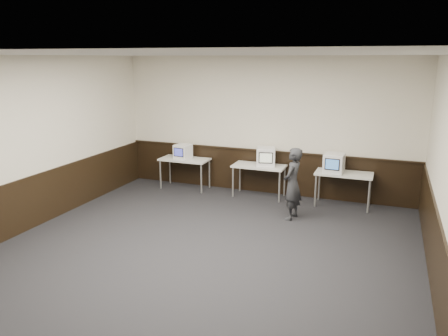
# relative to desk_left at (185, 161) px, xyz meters

# --- Properties ---
(floor) EXTENTS (8.00, 8.00, 0.00)m
(floor) POSITION_rel_desk_left_xyz_m (1.90, -3.60, -0.68)
(floor) COLOR black
(floor) RESTS_ON ground
(ceiling) EXTENTS (8.00, 8.00, 0.00)m
(ceiling) POSITION_rel_desk_left_xyz_m (1.90, -3.60, 2.52)
(ceiling) COLOR white
(ceiling) RESTS_ON back_wall
(back_wall) EXTENTS (7.00, 0.00, 7.00)m
(back_wall) POSITION_rel_desk_left_xyz_m (1.90, 0.40, 0.92)
(back_wall) COLOR silver
(back_wall) RESTS_ON ground
(left_wall) EXTENTS (0.00, 8.00, 8.00)m
(left_wall) POSITION_rel_desk_left_xyz_m (-1.60, -3.60, 0.92)
(left_wall) COLOR silver
(left_wall) RESTS_ON ground
(wainscot_back) EXTENTS (6.98, 0.04, 1.00)m
(wainscot_back) POSITION_rel_desk_left_xyz_m (1.90, 0.38, -0.18)
(wainscot_back) COLOR black
(wainscot_back) RESTS_ON back_wall
(wainscot_left) EXTENTS (0.04, 7.98, 1.00)m
(wainscot_left) POSITION_rel_desk_left_xyz_m (-1.58, -3.60, -0.18)
(wainscot_left) COLOR black
(wainscot_left) RESTS_ON left_wall
(wainscot_right) EXTENTS (0.04, 7.98, 1.00)m
(wainscot_right) POSITION_rel_desk_left_xyz_m (5.38, -3.60, -0.18)
(wainscot_right) COLOR black
(wainscot_right) RESTS_ON right_wall
(wainscot_rail) EXTENTS (6.98, 0.06, 0.04)m
(wainscot_rail) POSITION_rel_desk_left_xyz_m (1.90, 0.36, 0.34)
(wainscot_rail) COLOR black
(wainscot_rail) RESTS_ON wainscot_back
(desk_left) EXTENTS (1.20, 0.60, 0.75)m
(desk_left) POSITION_rel_desk_left_xyz_m (0.00, 0.00, 0.00)
(desk_left) COLOR silver
(desk_left) RESTS_ON ground
(desk_center) EXTENTS (1.20, 0.60, 0.75)m
(desk_center) POSITION_rel_desk_left_xyz_m (1.90, 0.00, 0.00)
(desk_center) COLOR silver
(desk_center) RESTS_ON ground
(desk_right) EXTENTS (1.20, 0.60, 0.75)m
(desk_right) POSITION_rel_desk_left_xyz_m (3.80, 0.00, 0.00)
(desk_right) COLOR silver
(desk_right) RESTS_ON ground
(emac_left) EXTENTS (0.40, 0.42, 0.35)m
(emac_left) POSITION_rel_desk_left_xyz_m (-0.03, -0.03, 0.25)
(emac_left) COLOR white
(emac_left) RESTS_ON desk_left
(emac_center) EXTENTS (0.51, 0.52, 0.42)m
(emac_center) POSITION_rel_desk_left_xyz_m (2.05, 0.03, 0.28)
(emac_center) COLOR white
(emac_center) RESTS_ON desk_center
(emac_right) EXTENTS (0.44, 0.47, 0.41)m
(emac_right) POSITION_rel_desk_left_xyz_m (3.58, -0.05, 0.28)
(emac_right) COLOR white
(emac_right) RESTS_ON desk_right
(person) EXTENTS (0.42, 0.58, 1.46)m
(person) POSITION_rel_desk_left_xyz_m (2.93, -1.15, 0.05)
(person) COLOR #26272B
(person) RESTS_ON ground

